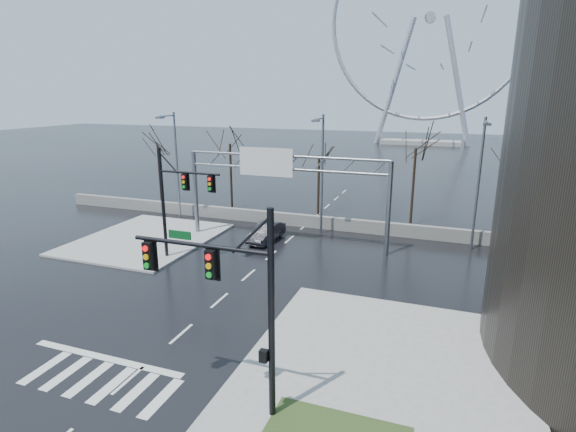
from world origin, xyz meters
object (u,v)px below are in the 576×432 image
at_px(sign_gantry, 280,179).
at_px(car, 266,232).
at_px(signal_mast_far, 176,194).
at_px(signal_mast_near, 235,291).
at_px(ferris_wheel, 429,27).

xyz_separation_m(sign_gantry, car, (-1.25, 0.06, -4.45)).
xyz_separation_m(signal_mast_far, car, (4.25, 6.06, -4.10)).
bearing_deg(signal_mast_near, car, 109.54).
bearing_deg(car, ferris_wheel, 89.09).
xyz_separation_m(signal_mast_far, sign_gantry, (5.49, 6.00, 0.35)).
bearing_deg(car, sign_gantry, 0.90).
relative_size(signal_mast_near, signal_mast_far, 1.00).
xyz_separation_m(signal_mast_near, signal_mast_far, (-11.01, 13.00, -0.04)).
bearing_deg(signal_mast_near, sign_gantry, 106.19).
bearing_deg(sign_gantry, car, 177.08).
height_order(signal_mast_far, ferris_wheel, ferris_wheel).
relative_size(signal_mast_near, ferris_wheel, 0.16).
distance_m(ferris_wheel, car, 84.18).
bearing_deg(signal_mast_far, car, 55.00).
height_order(signal_mast_near, car, signal_mast_near).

